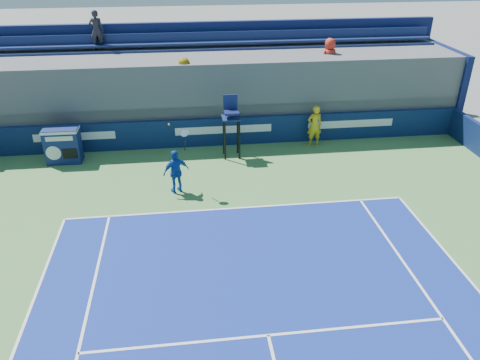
{
  "coord_description": "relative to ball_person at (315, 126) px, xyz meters",
  "views": [
    {
      "loc": [
        -1.56,
        -1.03,
        7.94
      ],
      "look_at": [
        0.0,
        11.5,
        1.25
      ],
      "focal_mm": 35.0,
      "sensor_mm": 36.0,
      "label": 1
    }
  ],
  "objects": [
    {
      "name": "ball_person",
      "position": [
        0.0,
        0.0,
        0.0
      ],
      "size": [
        0.66,
        0.47,
        1.72
      ],
      "primitive_type": "imported",
      "rotation": [
        0.0,
        0.0,
        3.24
      ],
      "color": "gold",
      "rests_on": "apron"
    },
    {
      "name": "back_hoarding",
      "position": [
        -3.75,
        0.49,
        -0.27
      ],
      "size": [
        20.4,
        0.21,
        1.2
      ],
      "color": "#0C1C47",
      "rests_on": "ground"
    },
    {
      "name": "match_clock",
      "position": [
        -10.04,
        -0.41,
        -0.13
      ],
      "size": [
        1.33,
        0.74,
        1.4
      ],
      "color": "#101D53",
      "rests_on": "ground"
    },
    {
      "name": "umpire_chair",
      "position": [
        -3.55,
        -0.68,
        0.66
      ],
      "size": [
        0.71,
        0.71,
        2.48
      ],
      "color": "black",
      "rests_on": "ground"
    },
    {
      "name": "tennis_player",
      "position": [
        -5.71,
        -3.38,
        -0.07
      ],
      "size": [
        1.02,
        0.69,
        2.57
      ],
      "color": "#1343A1",
      "rests_on": "apron"
    },
    {
      "name": "stadium_seating",
      "position": [
        -3.76,
        2.53,
        0.97
      ],
      "size": [
        21.0,
        4.05,
        5.08
      ],
      "color": "#56565B",
      "rests_on": "ground"
    }
  ]
}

